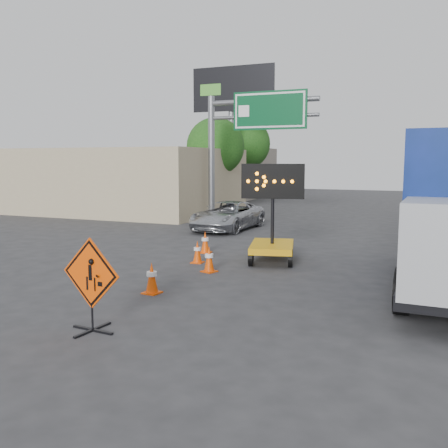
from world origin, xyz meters
The scene contains 14 objects.
ground centered at (0.00, 0.00, 0.00)m, with size 100.00×100.00×0.00m, color #2D2D30.
storefront_left_near centered at (-14.00, 20.00, 2.00)m, with size 14.00×10.00×4.00m, color tan.
storefront_left_far centered at (-15.00, 34.00, 2.20)m, with size 12.00×10.00×4.40m, color gray.
highway_gantry centered at (-4.43, 17.96, 5.07)m, with size 6.18×0.38×6.90m.
billboard centered at (-8.35, 25.87, 7.35)m, with size 6.10×0.54×9.85m.
tree_left_near centered at (-8.00, 22.00, 4.16)m, with size 3.71×3.71×6.03m.
tree_left_far centered at (-9.00, 30.00, 4.60)m, with size 4.10×4.10×6.66m.
construction_sign centered at (-0.99, 0.02, 0.97)m, with size 1.38×0.98×1.84m.
arrow_board centered at (0.23, 7.78, 0.71)m, with size 1.98×2.49×3.19m.
pickup_truck centered at (-4.01, 14.28, 0.68)m, with size 2.24×4.86×1.35m, color #B0B2B8.
cone_a centered at (-1.36, 2.87, 0.39)m, with size 0.44×0.44×0.78m.
cone_b centered at (-1.04, 5.62, 0.39)m, with size 0.50×0.50×0.77m.
cone_c centered at (-1.94, 6.67, 0.36)m, with size 0.38×0.38×0.72m.
cone_d centered at (-2.44, 8.37, 0.39)m, with size 0.40×0.40×0.78m.
Camera 1 is at (4.97, -7.61, 3.29)m, focal length 40.00 mm.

